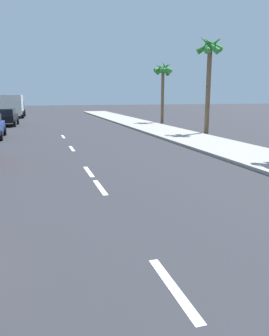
{
  "coord_description": "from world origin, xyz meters",
  "views": [
    {
      "loc": [
        -1.85,
        5.63,
        2.84
      ],
      "look_at": [
        0.41,
        13.24,
        1.1
      ],
      "focal_mm": 35.97,
      "sensor_mm": 36.0,
      "label": 1
    }
  ],
  "objects_px": {
    "parked_car_black": "(6,117)",
    "delivery_truck": "(13,105)",
    "palm_tree_far": "(210,58)",
    "palm_tree_distant": "(163,73)"
  },
  "relations": [
    {
      "from": "delivery_truck",
      "to": "palm_tree_far",
      "type": "xyz_separation_m",
      "value": [
        14.4,
        -23.46,
        3.82
      ]
    },
    {
      "from": "parked_car_black",
      "to": "delivery_truck",
      "type": "height_order",
      "value": "delivery_truck"
    },
    {
      "from": "delivery_truck",
      "to": "palm_tree_far",
      "type": "bearing_deg",
      "value": -56.81
    },
    {
      "from": "palm_tree_far",
      "to": "delivery_truck",
      "type": "bearing_deg",
      "value": 121.55
    },
    {
      "from": "parked_car_black",
      "to": "palm_tree_distant",
      "type": "height_order",
      "value": "palm_tree_distant"
    },
    {
      "from": "parked_car_black",
      "to": "palm_tree_far",
      "type": "relative_size",
      "value": 0.61
    },
    {
      "from": "delivery_truck",
      "to": "parked_car_black",
      "type": "bearing_deg",
      "value": -88.49
    },
    {
      "from": "delivery_truck",
      "to": "palm_tree_far",
      "type": "distance_m",
      "value": 27.79
    },
    {
      "from": "parked_car_black",
      "to": "delivery_truck",
      "type": "relative_size",
      "value": 0.67
    },
    {
      "from": "delivery_truck",
      "to": "palm_tree_far",
      "type": "height_order",
      "value": "palm_tree_far"
    }
  ]
}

